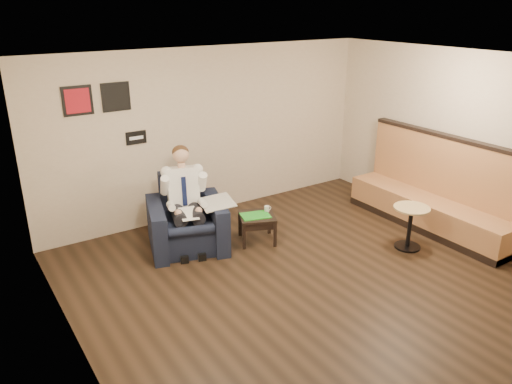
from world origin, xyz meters
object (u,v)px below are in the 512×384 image
seated_man (187,206)px  side_table (257,228)px  coffee_mug (267,209)px  armchair (186,214)px  green_folder (255,215)px  banquette (432,184)px  smartphone (258,211)px  cafe_table (409,228)px

seated_man → side_table: seated_man is taller
coffee_mug → seated_man: bearing=168.6°
armchair → coffee_mug: 1.24m
green_folder → banquette: (2.66, -1.09, 0.30)m
coffee_mug → smartphone: coffee_mug is taller
seated_man → coffee_mug: size_ratio=15.88×
side_table → cafe_table: bearing=-39.0°
armchair → green_folder: armchair is taller
armchair → seated_man: seated_man is taller
seated_man → smartphone: seated_man is taller
green_folder → coffee_mug: (0.24, 0.04, 0.04)m
side_table → coffee_mug: 0.33m
seated_man → green_folder: bearing=0.9°
seated_man → banquette: 3.89m
seated_man → coffee_mug: 1.27m
side_table → coffee_mug: coffee_mug is taller
side_table → smartphone: 0.27m
armchair → banquette: size_ratio=0.38×
side_table → seated_man: bearing=164.6°
seated_man → side_table: size_ratio=2.74×
cafe_table → banquette: bearing=21.3°
seated_man → cafe_table: size_ratio=2.20×
seated_man → green_folder: (0.98, -0.29, -0.28)m
green_folder → banquette: banquette is taller
green_folder → coffee_mug: 0.24m
cafe_table → smartphone: bearing=137.0°
coffee_mug → banquette: bearing=-25.0°
side_table → coffee_mug: (0.20, 0.03, 0.26)m
side_table → green_folder: 0.22m
armchair → cafe_table: armchair is taller
armchair → seated_man: (-0.04, -0.13, 0.19)m
armchair → green_folder: bearing=-6.7°
green_folder → banquette: 2.89m
seated_man → coffee_mug: bearing=5.8°
coffee_mug → cafe_table: (1.56, -1.46, -0.15)m
green_folder → smartphone: (0.14, 0.13, -0.00)m
banquette → smartphone: bearing=154.3°
side_table → banquette: bearing=-22.6°
armchair → smartphone: bearing=2.1°
banquette → cafe_table: (-0.86, -0.34, -0.41)m
green_folder → smartphone: bearing=42.0°
cafe_table → seated_man: bearing=148.4°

